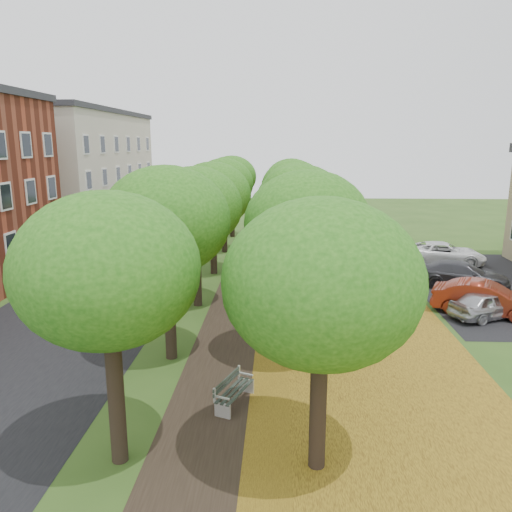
# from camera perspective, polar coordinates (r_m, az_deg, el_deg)

# --- Properties ---
(ground) EXTENTS (120.00, 120.00, 0.00)m
(ground) POSITION_cam_1_polar(r_m,az_deg,el_deg) (13.21, -5.36, -22.44)
(ground) COLOR #2D4C19
(ground) RESTS_ON ground
(street_asphalt) EXTENTS (8.00, 70.00, 0.01)m
(street_asphalt) POSITION_cam_1_polar(r_m,az_deg,el_deg) (28.29, -16.34, -3.32)
(street_asphalt) COLOR black
(street_asphalt) RESTS_ON ground
(footpath) EXTENTS (3.20, 70.00, 0.01)m
(footpath) POSITION_cam_1_polar(r_m,az_deg,el_deg) (26.82, -0.97, -3.67)
(footpath) COLOR black
(footpath) RESTS_ON ground
(leaf_verge) EXTENTS (7.50, 70.00, 0.01)m
(leaf_verge) POSITION_cam_1_polar(r_m,az_deg,el_deg) (26.99, 9.71, -3.75)
(leaf_verge) COLOR #AD8620
(leaf_verge) RESTS_ON ground
(parking_lot) EXTENTS (9.00, 16.00, 0.01)m
(parking_lot) POSITION_cam_1_polar(r_m,az_deg,el_deg) (30.17, 25.74, -3.10)
(parking_lot) COLOR black
(parking_lot) RESTS_ON ground
(tree_row_west) EXTENTS (4.27, 34.27, 6.55)m
(tree_row_west) POSITION_cam_1_polar(r_m,az_deg,el_deg) (26.12, -5.86, 6.36)
(tree_row_west) COLOR black
(tree_row_west) RESTS_ON ground
(tree_row_east) EXTENTS (4.27, 34.27, 6.55)m
(tree_row_east) POSITION_cam_1_polar(r_m,az_deg,el_deg) (25.85, 4.79, 6.32)
(tree_row_east) COLOR black
(tree_row_east) RESTS_ON ground
(building_cream) EXTENTS (10.30, 20.30, 10.40)m
(building_cream) POSITION_cam_1_polar(r_m,az_deg,el_deg) (47.54, -20.72, 9.10)
(building_cream) COLOR beige
(building_cream) RESTS_ON ground
(bench) EXTENTS (1.10, 1.83, 0.83)m
(bench) POSITION_cam_1_polar(r_m,az_deg,el_deg) (15.33, -2.62, -15.12)
(bench) COLOR #27312A
(bench) RESTS_ON ground
(car_silver) EXTENTS (4.03, 2.91, 1.28)m
(car_silver) POSITION_cam_1_polar(r_m,az_deg,el_deg) (24.47, 25.11, -5.00)
(car_silver) COLOR #BBBCC1
(car_silver) RESTS_ON ground
(car_red) EXTENTS (4.82, 3.28, 1.50)m
(car_red) POSITION_cam_1_polar(r_m,az_deg,el_deg) (24.84, 24.75, -4.44)
(car_red) COLOR maroon
(car_red) RESTS_ON ground
(car_grey) EXTENTS (5.14, 3.28, 1.39)m
(car_grey) POSITION_cam_1_polar(r_m,az_deg,el_deg) (28.98, 22.53, -2.00)
(car_grey) COLOR #35353A
(car_grey) RESTS_ON ground
(car_white) EXTENTS (5.43, 3.31, 1.41)m
(car_white) POSITION_cam_1_polar(r_m,az_deg,el_deg) (34.12, 20.68, 0.30)
(car_white) COLOR white
(car_white) RESTS_ON ground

